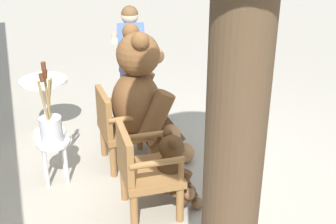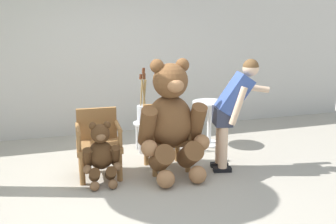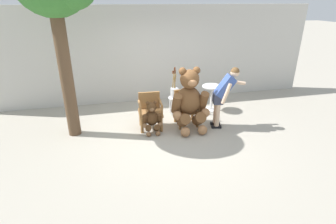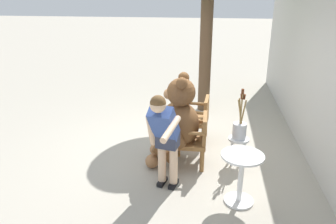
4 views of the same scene
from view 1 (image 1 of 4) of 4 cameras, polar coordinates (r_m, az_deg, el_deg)
The scene contains 9 objects.
ground_plane at distance 4.96m, azimuth 0.37°, elevation -7.98°, with size 60.00×60.00×0.00m, color #A8A091.
wooden_chair_left at distance 4.25m, azimuth -2.94°, elevation -6.93°, with size 0.59×0.55×0.86m.
wooden_chair_right at distance 5.01m, azimuth -5.82°, elevation -1.66°, with size 0.57×0.53×0.86m.
teddy_bear_large at distance 4.95m, azimuth -3.01°, elevation 1.67°, with size 0.91×0.85×1.51m.
teddy_bear_small at distance 4.36m, azimuth 0.71°, elevation -7.22°, with size 0.47×0.45×0.78m.
person_visitor at distance 5.66m, azimuth -4.43°, elevation 6.40°, with size 0.86×0.48×1.50m.
white_stool at distance 4.88m, azimuth -13.76°, elevation -4.53°, with size 0.34×0.34×0.46m.
brush_bucket at distance 4.75m, azimuth -14.12°, elevation -1.56°, with size 0.22×0.22×0.83m.
round_side_table at distance 5.81m, azimuth -14.69°, elevation 1.35°, with size 0.56×0.56×0.72m.
Camera 1 is at (-3.92, 1.36, 2.73)m, focal length 50.00 mm.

